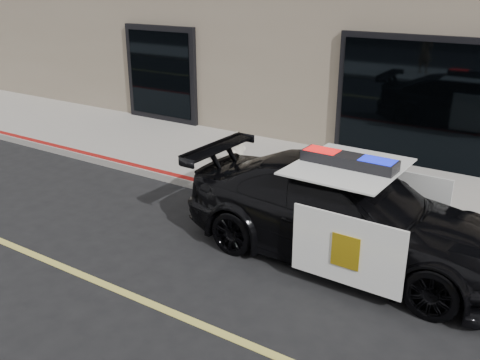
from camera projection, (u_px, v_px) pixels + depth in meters
The scene contains 3 objects.
sidewalk_n at pixel (434, 202), 9.83m from camera, with size 60.00×3.50×0.15m, color gray.
police_car at pixel (345, 213), 7.81m from camera, with size 2.34×4.98×1.61m.
fire_hydrant at pixel (237, 153), 11.10m from camera, with size 0.37×0.52×0.82m.
Camera 1 is at (1.99, -4.27, 3.93)m, focal length 40.00 mm.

